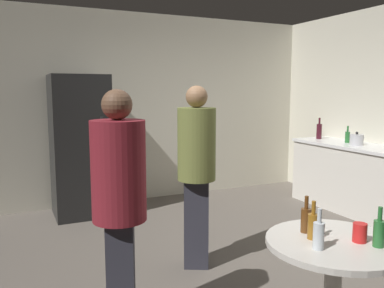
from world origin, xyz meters
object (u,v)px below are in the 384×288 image
(beer_bottle_clear, at_px, (319,234))
(beer_bottle_green, at_px, (379,232))
(plastic_cup_red, at_px, (360,233))
(kettle, at_px, (357,140))
(foreground_table, at_px, (334,258))
(beer_bottle_brown, at_px, (306,219))
(wine_bottle_on_counter, at_px, (319,131))
(beer_bottle_amber, at_px, (313,225))
(person_in_olive_shirt, at_px, (197,163))
(beer_bottle_on_counter, at_px, (347,137))
(person_in_maroon_shirt, at_px, (119,197))
(refrigerator, at_px, (80,146))

(beer_bottle_clear, bearing_deg, beer_bottle_green, -19.36)
(beer_bottle_clear, distance_m, plastic_cup_red, 0.29)
(kettle, relative_size, beer_bottle_clear, 1.06)
(foreground_table, distance_m, beer_bottle_brown, 0.27)
(wine_bottle_on_counter, xyz_separation_m, plastic_cup_red, (-2.33, -2.88, -0.23))
(beer_bottle_green, bearing_deg, beer_bottle_amber, 135.56)
(foreground_table, relative_size, beer_bottle_clear, 3.48)
(person_in_olive_shirt, bearing_deg, beer_bottle_brown, 32.47)
(beer_bottle_brown, bearing_deg, beer_bottle_clear, -115.93)
(beer_bottle_amber, height_order, beer_bottle_clear, same)
(beer_bottle_on_counter, bearing_deg, person_in_maroon_shirt, -155.99)
(foreground_table, relative_size, person_in_maroon_shirt, 0.50)
(beer_bottle_clear, bearing_deg, person_in_olive_shirt, 90.35)
(refrigerator, xyz_separation_m, beer_bottle_clear, (0.68, -3.57, -0.08))
(beer_bottle_on_counter, relative_size, beer_bottle_brown, 1.00)
(beer_bottle_on_counter, height_order, beer_bottle_amber, beer_bottle_on_counter)
(beer_bottle_brown, height_order, plastic_cup_red, beer_bottle_brown)
(beer_bottle_on_counter, distance_m, beer_bottle_amber, 3.42)
(beer_bottle_green, bearing_deg, person_in_maroon_shirt, 144.26)
(refrigerator, height_order, beer_bottle_amber, refrigerator)
(wine_bottle_on_counter, bearing_deg, beer_bottle_on_counter, -84.88)
(beer_bottle_on_counter, xyz_separation_m, person_in_olive_shirt, (-2.67, -0.83, -0.02))
(foreground_table, height_order, beer_bottle_green, beer_bottle_green)
(wine_bottle_on_counter, xyz_separation_m, beer_bottle_brown, (-2.50, -2.63, -0.20))
(beer_bottle_green, bearing_deg, beer_bottle_on_counter, 46.82)
(kettle, height_order, foreground_table, kettle)
(beer_bottle_amber, bearing_deg, beer_bottle_clear, -120.32)
(wine_bottle_on_counter, relative_size, beer_bottle_green, 1.35)
(foreground_table, relative_size, beer_bottle_brown, 3.48)
(beer_bottle_amber, bearing_deg, person_in_olive_shirt, 93.53)
(beer_bottle_amber, xyz_separation_m, plastic_cup_red, (0.21, -0.15, -0.03))
(person_in_maroon_shirt, bearing_deg, foreground_table, -14.67)
(beer_bottle_on_counter, xyz_separation_m, foreground_table, (-2.49, -2.31, -0.35))
(kettle, relative_size, beer_bottle_green, 1.06)
(foreground_table, bearing_deg, beer_bottle_clear, -163.14)
(wine_bottle_on_counter, bearing_deg, person_in_olive_shirt, -153.19)
(kettle, relative_size, foreground_table, 0.30)
(beer_bottle_brown, bearing_deg, refrigerator, 103.51)
(kettle, relative_size, beer_bottle_brown, 1.06)
(kettle, relative_size, wine_bottle_on_counter, 0.79)
(wine_bottle_on_counter, relative_size, beer_bottle_amber, 1.35)
(beer_bottle_brown, distance_m, person_in_olive_shirt, 1.31)
(beer_bottle_amber, bearing_deg, plastic_cup_red, -35.08)
(refrigerator, relative_size, foreground_table, 2.25)
(refrigerator, height_order, person_in_maroon_shirt, refrigerator)
(wine_bottle_on_counter, xyz_separation_m, beer_bottle_clear, (-2.62, -2.86, -0.20))
(beer_bottle_clear, height_order, person_in_maroon_shirt, person_in_maroon_shirt)
(wine_bottle_on_counter, distance_m, beer_bottle_green, 3.76)
(beer_bottle_brown, xyz_separation_m, person_in_maroon_shirt, (-1.03, 0.54, 0.12))
(wine_bottle_on_counter, distance_m, beer_bottle_brown, 3.63)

